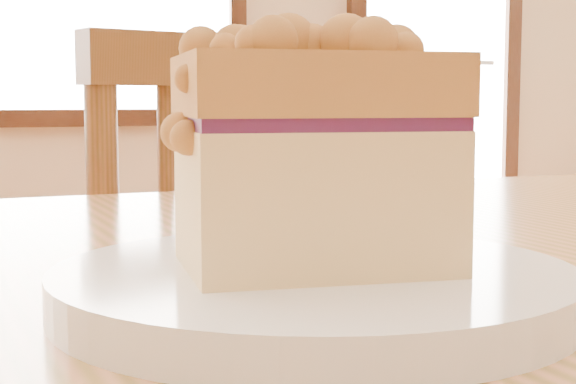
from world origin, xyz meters
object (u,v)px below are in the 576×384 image
Objects in this scene: cafe_table_main at (509,381)px; cafe_chair_main at (175,371)px; cake_slice at (312,144)px; plate at (314,290)px.

cafe_chair_main reaches higher than cafe_table_main.
cafe_chair_main is 6.78× the size of cake_slice.
cafe_chair_main reaches higher than cake_slice.
cake_slice is (-0.20, -0.12, 0.17)m from cafe_table_main.
cafe_table_main is 0.70m from cafe_chair_main.
cafe_chair_main is at bearing 78.95° from plate.
cafe_table_main is 5.18× the size of plate.
cafe_chair_main is at bearing 87.93° from cake_slice.
cake_slice reaches higher than plate.
cake_slice is at bearing 65.42° from cafe_chair_main.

